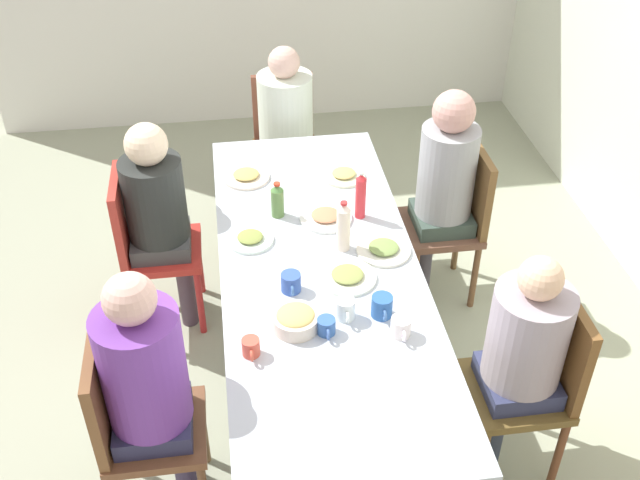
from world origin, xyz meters
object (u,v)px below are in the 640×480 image
at_px(bowl_0, 296,319).
at_px(cup_0, 291,283).
at_px(chair_3, 456,216).
at_px(person_3, 444,179).
at_px(plate_0, 384,249).
at_px(person_1, 286,118).
at_px(cup_3, 251,348).
at_px(plate_5, 347,276).
at_px(cup_1, 326,327).
at_px(chair_0, 133,422).
at_px(plate_2, 344,175).
at_px(chair_2, 536,378).
at_px(cup_2, 382,306).
at_px(person_0, 148,378).
at_px(bottle_2, 343,227).
at_px(plate_3, 250,239).
at_px(cup_5, 401,327).
at_px(bottle_1, 277,200).
at_px(plate_1, 326,217).
at_px(plate_4, 246,176).
at_px(person_4, 158,208).
at_px(dining_table, 320,278).
at_px(chair_1, 285,138).
at_px(chair_4, 146,242).
at_px(person_2, 522,349).
at_px(bottle_0, 361,196).

bearing_deg(bowl_0, cup_0, 178.39).
height_order(chair_3, cup_0, chair_3).
height_order(person_3, plate_0, person_3).
xyz_separation_m(person_1, cup_3, (1.99, -0.34, 0.07)).
xyz_separation_m(plate_5, cup_1, (0.33, -0.14, 0.02)).
height_order(chair_0, plate_2, chair_0).
relative_size(cup_1, cup_3, 1.04).
bearing_deg(chair_2, cup_2, -111.18).
height_order(person_0, plate_5, person_0).
bearing_deg(person_0, bottle_2, 129.58).
xyz_separation_m(chair_3, plate_3, (0.36, -1.13, 0.23)).
bearing_deg(cup_0, person_0, -52.83).
relative_size(person_0, plate_0, 4.92).
xyz_separation_m(plate_2, cup_5, (1.21, 0.03, 0.03)).
bearing_deg(person_1, chair_0, -21.79).
relative_size(plate_2, bottle_1, 1.20).
height_order(plate_0, bottle_1, bottle_1).
relative_size(plate_1, plate_4, 1.04).
bearing_deg(person_4, dining_table, 51.16).
bearing_deg(plate_2, person_3, 75.48).
bearing_deg(dining_table, cup_2, 30.51).
relative_size(person_0, chair_2, 1.38).
height_order(chair_0, cup_0, chair_0).
bearing_deg(chair_1, chair_4, -40.40).
bearing_deg(bottle_2, chair_0, -53.15).
relative_size(person_2, chair_3, 1.28).
xyz_separation_m(person_0, bottle_0, (-0.96, 0.99, 0.10)).
xyz_separation_m(chair_3, cup_2, (0.95, -0.62, 0.26)).
distance_m(person_3, bowl_0, 1.32).
xyz_separation_m(person_1, chair_3, (0.88, 0.83, -0.19)).
bearing_deg(cup_1, person_4, -145.46).
xyz_separation_m(chair_1, person_3, (0.97, 0.74, 0.24)).
height_order(plate_5, cup_0, cup_0).
relative_size(person_3, person_4, 1.06).
height_order(cup_3, bottle_1, bottle_1).
xyz_separation_m(cup_2, cup_3, (0.15, -0.55, -0.01)).
distance_m(cup_2, bottle_0, 0.72).
relative_size(person_3, bottle_1, 6.67).
height_order(cup_5, bottle_1, bottle_1).
bearing_deg(plate_4, cup_2, 23.24).
xyz_separation_m(chair_3, bowl_0, (0.97, -0.98, 0.26)).
height_order(chair_2, person_4, person_4).
relative_size(chair_0, cup_2, 7.20).
height_order(person_2, cup_0, person_2).
distance_m(plate_1, cup_3, 0.97).
relative_size(plate_1, cup_1, 2.29).
height_order(plate_4, bottle_2, bottle_2).
distance_m(plate_0, bottle_1, 0.59).
xyz_separation_m(person_3, cup_5, (1.07, -0.48, 0.02)).
bearing_deg(person_3, bottle_0, -64.51).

